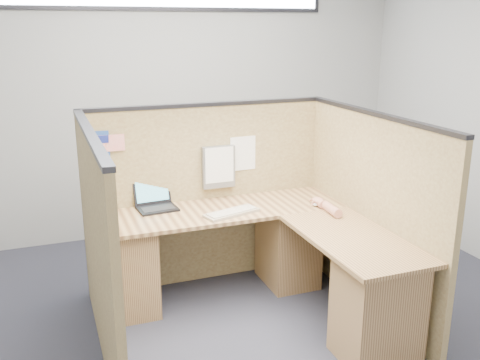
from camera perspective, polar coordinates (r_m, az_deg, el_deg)
name	(u,v)px	position (r m, az deg, el deg)	size (l,w,h in m)	color
floor	(252,335)	(3.97, 1.24, -16.19)	(5.00, 5.00, 0.00)	#21222E
wall_back	(170,99)	(5.55, -7.43, 8.52)	(5.00, 5.00, 0.00)	#A3A5A8
cubicle_partitions	(231,215)	(3.99, -0.97, -3.71)	(2.06, 1.83, 1.53)	brown
l_desk	(260,265)	(4.07, 2.20, -9.00)	(1.95, 1.75, 0.73)	brown
laptop	(156,201)	(4.29, -8.97, -2.24)	(0.32, 0.31, 0.22)	black
keyboard	(232,213)	(4.10, -0.89, -3.50)	(0.47, 0.27, 0.03)	gray
mouse	(318,203)	(4.33, 8.28, -2.47)	(0.10, 0.06, 0.04)	silver
hand_forearm	(327,206)	(4.23, 9.27, -2.81)	(0.11, 0.37, 0.08)	tan
blue_poster	(97,147)	(4.19, -14.99, 3.43)	(0.18, 0.00, 0.24)	#22489C
american_flag	(109,145)	(4.18, -13.84, 3.66)	(0.20, 0.01, 0.34)	olive
file_holder	(219,167)	(4.41, -2.30, 1.42)	(0.27, 0.05, 0.35)	slate
paper_left	(243,153)	(4.49, 0.32, 2.85)	(0.23, 0.00, 0.29)	white
paper_right	(228,164)	(4.46, -1.24, 1.72)	(0.20, 0.00, 0.25)	white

